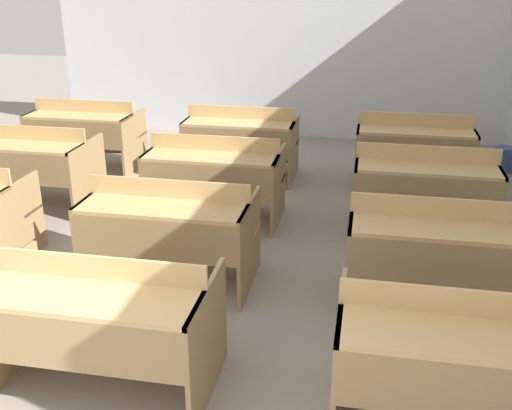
# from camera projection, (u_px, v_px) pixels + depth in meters

# --- Properties ---
(wall_back) EXTENTS (6.58, 0.06, 3.18)m
(wall_back) POSITION_uv_depth(u_px,v_px,m) (279.00, 25.00, 8.45)
(wall_back) COLOR silver
(wall_back) RESTS_ON ground_plane
(bench_front_center) EXTENTS (1.27, 0.79, 0.85)m
(bench_front_center) POSITION_uv_depth(u_px,v_px,m) (100.00, 319.00, 3.42)
(bench_front_center) COLOR #95774D
(bench_front_center) RESTS_ON ground_plane
(bench_front_right) EXTENTS (1.27, 0.79, 0.85)m
(bench_front_right) POSITION_uv_depth(u_px,v_px,m) (460.00, 358.00, 3.07)
(bench_front_right) COLOR #94754B
(bench_front_right) RESTS_ON ground_plane
(bench_second_center) EXTENTS (1.27, 0.79, 0.85)m
(bench_second_center) POSITION_uv_depth(u_px,v_px,m) (169.00, 228.00, 4.62)
(bench_second_center) COLOR olive
(bench_second_center) RESTS_ON ground_plane
(bench_second_right) EXTENTS (1.27, 0.79, 0.85)m
(bench_second_right) POSITION_uv_depth(u_px,v_px,m) (438.00, 250.00, 4.26)
(bench_second_right) COLOR olive
(bench_second_right) RESTS_ON ground_plane
(bench_third_left) EXTENTS (1.27, 0.79, 0.85)m
(bench_third_left) POSITION_uv_depth(u_px,v_px,m) (29.00, 163.00, 6.16)
(bench_third_left) COLOR olive
(bench_third_left) RESTS_ON ground_plane
(bench_third_center) EXTENTS (1.27, 0.79, 0.85)m
(bench_third_center) POSITION_uv_depth(u_px,v_px,m) (215.00, 175.00, 5.80)
(bench_third_center) COLOR olive
(bench_third_center) RESTS_ON ground_plane
(bench_third_right) EXTENTS (1.27, 0.79, 0.85)m
(bench_third_right) POSITION_uv_depth(u_px,v_px,m) (424.00, 187.00, 5.48)
(bench_third_right) COLOR #93754A
(bench_third_right) RESTS_ON ground_plane
(bench_back_left) EXTENTS (1.27, 0.79, 0.85)m
(bench_back_left) POSITION_uv_depth(u_px,v_px,m) (85.00, 131.00, 7.36)
(bench_back_left) COLOR olive
(bench_back_left) RESTS_ON ground_plane
(bench_back_center) EXTENTS (1.27, 0.79, 0.85)m
(bench_back_center) POSITION_uv_depth(u_px,v_px,m) (241.00, 139.00, 7.02)
(bench_back_center) COLOR #95774D
(bench_back_center) RESTS_ON ground_plane
(bench_back_right) EXTENTS (1.27, 0.79, 0.85)m
(bench_back_right) POSITION_uv_depth(u_px,v_px,m) (414.00, 148.00, 6.69)
(bench_back_right) COLOR olive
(bench_back_right) RESTS_ON ground_plane
(wastepaper_bin) EXTENTS (0.26, 0.26, 0.30)m
(wastepaper_bin) POSITION_uv_depth(u_px,v_px,m) (505.00, 159.00, 7.36)
(wastepaper_bin) COLOR #33477A
(wastepaper_bin) RESTS_ON ground_plane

